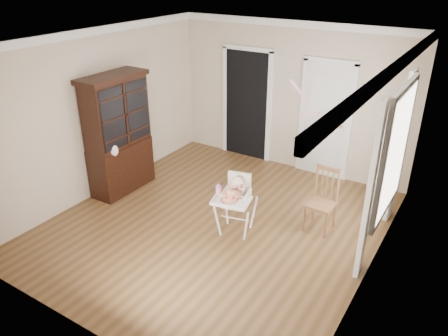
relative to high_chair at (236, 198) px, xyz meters
The scene contains 16 objects.
floor 0.67m from the high_chair, behind, with size 5.00×5.00×0.00m, color #53391C.
ceiling 2.17m from the high_chair, behind, with size 5.00×5.00×0.00m, color white.
wall_back 2.67m from the high_chair, 98.07° to the left, with size 4.50×4.50×0.00m, color #C1AF97.
wall_left 2.72m from the high_chair, behind, with size 5.00×5.00×0.00m, color #C1AF97.
wall_right 2.05m from the high_chair, ahead, with size 5.00×5.00×0.00m, color #C1AF97.
crown_molding 2.11m from the high_chair, behind, with size 4.50×5.00×0.12m, color white, non-canonical shape.
doorway 2.86m from the high_chair, 116.64° to the left, with size 1.06×0.05×2.22m.
closet_door 2.56m from the high_chair, 82.19° to the left, with size 0.96×0.09×2.13m.
window_right 2.12m from the high_chair, 24.33° to the left, with size 0.13×1.84×2.30m.
high_chair is the anchor object (origin of this frame).
baby 0.12m from the high_chair, 99.48° to the left, with size 0.28×0.21×0.38m.
cake 0.25m from the high_chair, 84.15° to the right, with size 0.26×0.26×0.12m.
sippy_cup 0.29m from the high_chair, 137.58° to the right, with size 0.08×0.08×0.19m.
china_cabinet 2.39m from the high_chair, behind, with size 0.53×1.19×2.00m.
dining_chair 1.26m from the high_chair, 36.64° to the left, with size 0.40×0.40×0.94m.
streamer 1.79m from the high_chair, 17.07° to the left, with size 0.03×0.50×0.02m, color pink, non-canonical shape.
Camera 1 is at (3.08, -4.68, 3.62)m, focal length 35.00 mm.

